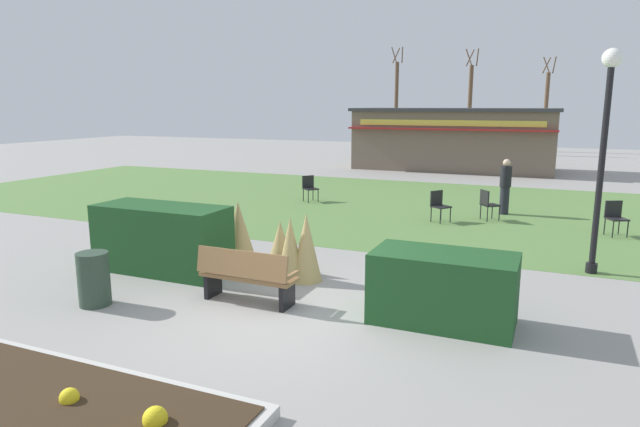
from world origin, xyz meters
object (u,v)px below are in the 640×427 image
at_px(food_kiosk, 454,139).
at_px(parked_car_west_slot, 397,146).
at_px(park_bench, 246,276).
at_px(cafe_chair_west, 615,215).
at_px(tree_left_bg, 470,107).
at_px(cafe_chair_north, 488,203).
at_px(person_strolling, 505,186).
at_px(tree_center_bg, 546,110).
at_px(lamppost_mid, 604,136).
at_px(cafe_chair_center, 309,186).
at_px(cafe_chair_east, 439,204).
at_px(tree_right_bg, 396,104).
at_px(trash_bin, 94,279).

distance_m(food_kiosk, parked_car_west_slot, 8.33).
relative_size(park_bench, cafe_chair_west, 1.92).
distance_m(cafe_chair_west, tree_left_bg, 24.89).
bearing_deg(cafe_chair_north, food_kiosk, 104.17).
height_order(cafe_chair_west, tree_left_bg, tree_left_bg).
height_order(person_strolling, tree_left_bg, tree_left_bg).
distance_m(person_strolling, tree_center_bg, 25.49).
bearing_deg(food_kiosk, parked_car_west_slot, 125.85).
bearing_deg(lamppost_mid, cafe_chair_center, 148.13).
relative_size(cafe_chair_east, tree_left_bg, 0.13).
bearing_deg(park_bench, tree_right_bg, 101.50).
bearing_deg(person_strolling, trash_bin, 22.41).
distance_m(park_bench, cafe_chair_north, 9.12).
bearing_deg(lamppost_mid, trash_bin, -145.65).
relative_size(trash_bin, cafe_chair_east, 1.01).
relative_size(park_bench, trash_bin, 1.89).
xyz_separation_m(cafe_chair_north, tree_left_bg, (-4.04, 23.02, 2.60)).
relative_size(cafe_chair_west, person_strolling, 0.53).
bearing_deg(person_strolling, lamppost_mid, 70.52).
distance_m(lamppost_mid, food_kiosk, 18.17).
bearing_deg(tree_left_bg, tree_center_bg, 36.90).
distance_m(lamppost_mid, trash_bin, 9.62).
height_order(tree_right_bg, tree_center_bg, tree_right_bg).
bearing_deg(tree_center_bg, cafe_chair_west, -84.77).
bearing_deg(park_bench, food_kiosk, 90.90).
xyz_separation_m(cafe_chair_center, tree_right_bg, (-3.55, 23.52, 2.83)).
bearing_deg(tree_left_bg, person_strolling, -78.61).
bearing_deg(food_kiosk, park_bench, -89.10).
height_order(trash_bin, person_strolling, person_strolling).
relative_size(lamppost_mid, food_kiosk, 0.43).
relative_size(person_strolling, tree_right_bg, 0.23).
xyz_separation_m(park_bench, tree_left_bg, (-1.15, 31.66, 2.65)).
distance_m(food_kiosk, cafe_chair_center, 12.23).
bearing_deg(cafe_chair_east, food_kiosk, 98.29).
bearing_deg(cafe_chair_center, tree_center_bg, 75.20).
bearing_deg(tree_left_bg, park_bench, -87.91).
bearing_deg(cafe_chair_east, tree_center_bg, 85.85).
relative_size(parked_car_west_slot, tree_right_bg, 0.58).
bearing_deg(tree_right_bg, food_kiosk, -61.29).
xyz_separation_m(cafe_chair_west, tree_left_bg, (-7.26, 23.67, 2.60)).
distance_m(cafe_chair_center, parked_car_west_slot, 18.66).
bearing_deg(parked_car_west_slot, cafe_chair_north, -67.49).
xyz_separation_m(lamppost_mid, tree_center_bg, (-1.82, 31.04, 0.22)).
bearing_deg(cafe_chair_center, lamppost_mid, -31.87).
xyz_separation_m(park_bench, cafe_chair_east, (1.63, 7.92, 0.05)).
xyz_separation_m(lamppost_mid, cafe_chair_west, (0.68, 3.79, -2.19)).
bearing_deg(person_strolling, parked_car_west_slot, -105.92).
height_order(person_strolling, tree_center_bg, tree_center_bg).
height_order(park_bench, cafe_chair_east, park_bench).
xyz_separation_m(lamppost_mid, tree_left_bg, (-6.58, 27.46, 0.41)).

